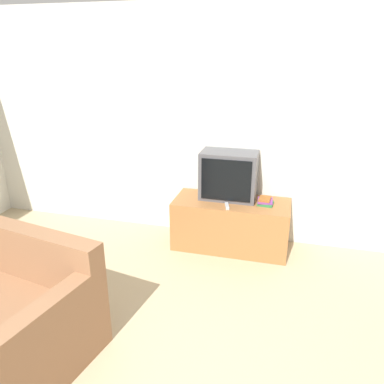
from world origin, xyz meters
TOP-DOWN VIEW (x-y plane):
  - wall_back at (0.00, 3.03)m, footprint 9.00×0.06m
  - tv_stand at (0.21, 2.71)m, footprint 1.27×0.55m
  - television at (0.15, 2.80)m, footprint 0.61×0.36m
  - book_stack at (0.57, 2.71)m, footprint 0.18×0.19m
  - remote_on_stand at (0.18, 2.53)m, footprint 0.08×0.16m

SIDE VIEW (x-z plane):
  - tv_stand at x=0.21m, z-range 0.00..0.56m
  - remote_on_stand at x=0.18m, z-range 0.56..0.58m
  - book_stack at x=0.57m, z-range 0.56..0.63m
  - television at x=0.15m, z-range 0.56..1.09m
  - wall_back at x=0.00m, z-range 0.00..2.60m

